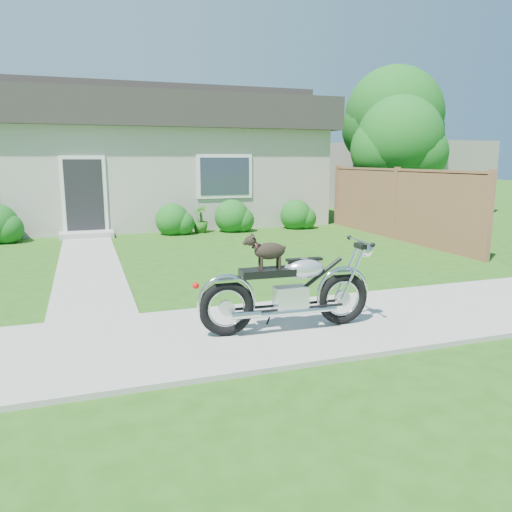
{
  "coord_description": "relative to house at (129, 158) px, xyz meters",
  "views": [
    {
      "loc": [
        -1.52,
        -5.55,
        2.09
      ],
      "look_at": [
        0.74,
        1.0,
        0.75
      ],
      "focal_mm": 35.0,
      "sensor_mm": 36.0,
      "label": 1
    }
  ],
  "objects": [
    {
      "name": "ground",
      "position": [
        0.0,
        -11.99,
        -2.16
      ],
      "size": [
        80.0,
        80.0,
        0.0
      ],
      "primitive_type": "plane",
      "color": "#235114",
      "rests_on": "ground"
    },
    {
      "name": "sidewalk",
      "position": [
        0.0,
        -11.99,
        -2.14
      ],
      "size": [
        24.0,
        2.2,
        0.04
      ],
      "primitive_type": "cube",
      "color": "#9E9B93",
      "rests_on": "ground"
    },
    {
      "name": "walkway",
      "position": [
        -1.5,
        -6.99,
        -2.14
      ],
      "size": [
        1.2,
        8.0,
        0.03
      ],
      "primitive_type": "cube",
      "color": "#9E9B93",
      "rests_on": "ground"
    },
    {
      "name": "house",
      "position": [
        0.0,
        0.0,
        0.0
      ],
      "size": [
        12.6,
        7.03,
        4.5
      ],
      "color": "#BDB6AB",
      "rests_on": "ground"
    },
    {
      "name": "fence",
      "position": [
        6.3,
        -6.24,
        -1.22
      ],
      "size": [
        0.12,
        6.62,
        1.9
      ],
      "color": "#905C40",
      "rests_on": "ground"
    },
    {
      "name": "tree_near",
      "position": [
        7.95,
        -4.14,
        0.43
      ],
      "size": [
        2.68,
        2.63,
        4.04
      ],
      "color": "#3D2B1C",
      "rests_on": "ground"
    },
    {
      "name": "tree_far",
      "position": [
        9.47,
        -1.52,
        1.32
      ],
      "size": [
        3.54,
        3.54,
        5.43
      ],
      "color": "#3D2B1C",
      "rests_on": "ground"
    },
    {
      "name": "shrub_row",
      "position": [
        -0.41,
        -3.49,
        -1.73
      ],
      "size": [
        10.71,
        1.09,
        1.09
      ],
      "color": "#185B19",
      "rests_on": "ground"
    },
    {
      "name": "potted_plant_right",
      "position": [
        1.64,
        -3.44,
        -1.76
      ],
      "size": [
        0.61,
        0.61,
        0.8
      ],
      "primitive_type": "imported",
      "rotation": [
        0.0,
        0.0,
        5.22
      ],
      "color": "#27611A",
      "rests_on": "ground"
    },
    {
      "name": "motorcycle_with_dog",
      "position": [
        0.78,
        -12.14,
        -1.6
      ],
      "size": [
        2.22,
        0.6,
        1.19
      ],
      "rotation": [
        0.0,
        0.0,
        -0.04
      ],
      "color": "black",
      "rests_on": "sidewalk"
    }
  ]
}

